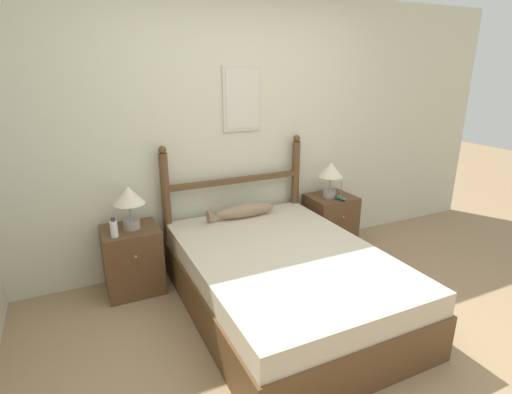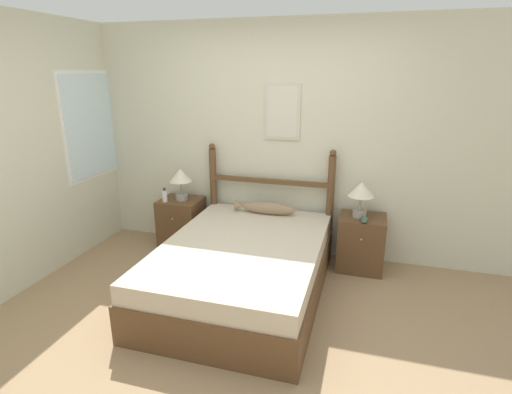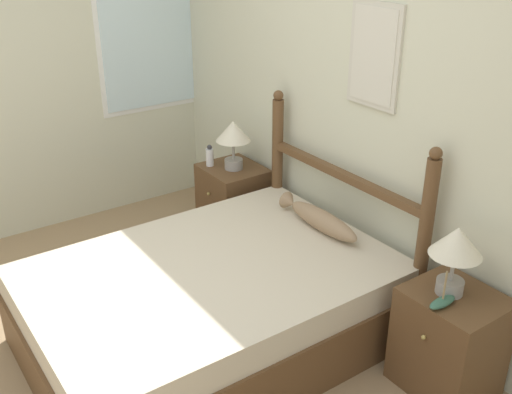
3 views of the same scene
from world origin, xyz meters
name	(u,v)px [view 1 (image 1 of 3)]	position (x,y,z in m)	size (l,w,h in m)	color
ground_plane	(334,354)	(0.00, 0.00, 0.00)	(16.00, 16.00, 0.00)	#9E7F5B
wall_back	(235,134)	(0.00, 1.73, 1.28)	(6.40, 0.08, 2.55)	beige
bed	(283,281)	(-0.05, 0.63, 0.26)	(1.44, 2.05, 0.52)	brown
headboard	(235,198)	(-0.05, 1.61, 0.66)	(1.44, 0.08, 1.24)	brown
nightstand_left	(133,260)	(-1.09, 1.46, 0.29)	(0.47, 0.44, 0.58)	brown
nightstand_right	(330,222)	(0.99, 1.46, 0.29)	(0.47, 0.44, 0.58)	brown
table_lamp_left	(129,199)	(-1.07, 1.46, 0.85)	(0.26, 0.26, 0.38)	gray
table_lamp_right	(331,173)	(0.95, 1.45, 0.85)	(0.26, 0.26, 0.38)	gray
bottle	(114,228)	(-1.23, 1.34, 0.66)	(0.06, 0.06, 0.17)	white
model_boat	(340,197)	(1.00, 1.33, 0.61)	(0.06, 0.17, 0.20)	#386651
fish_pillow	(242,211)	(-0.06, 1.44, 0.58)	(0.68, 0.13, 0.13)	#997A5B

